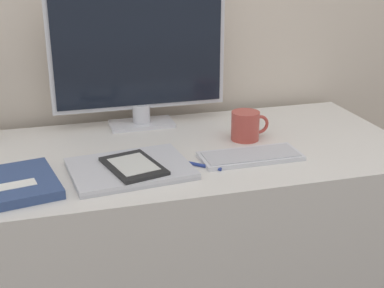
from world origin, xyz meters
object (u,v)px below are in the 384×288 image
object	(u,v)px
laptop	(130,169)
ereader	(133,166)
monitor	(139,56)
coffee_mug	(246,126)
notebook	(13,184)
pen	(198,165)
keyboard	(250,156)

from	to	relation	value
laptop	ereader	world-z (taller)	ereader
monitor	coffee_mug	world-z (taller)	monitor
notebook	pen	xyz separation A→B (m)	(0.47, 0.01, -0.01)
keyboard	ereader	world-z (taller)	ereader
notebook	pen	distance (m)	0.47
notebook	keyboard	bearing A→B (deg)	2.39
laptop	coffee_mug	world-z (taller)	coffee_mug
keyboard	pen	xyz separation A→B (m)	(-0.16, -0.01, -0.00)
ereader	coffee_mug	bearing A→B (deg)	23.46
monitor	notebook	world-z (taller)	monitor
coffee_mug	pen	size ratio (longest dim) A/B	1.12
ereader	pen	size ratio (longest dim) A/B	1.94
laptop	pen	bearing A→B (deg)	-4.62
monitor	keyboard	bearing A→B (deg)	-56.76
laptop	ereader	distance (m)	0.02
coffee_mug	pen	world-z (taller)	coffee_mug
keyboard	coffee_mug	xyz separation A→B (m)	(0.04, 0.15, 0.04)
keyboard	coffee_mug	bearing A→B (deg)	73.92
laptop	coffee_mug	bearing A→B (deg)	21.14
laptop	ereader	size ratio (longest dim) A/B	1.60
keyboard	laptop	distance (m)	0.34
monitor	laptop	distance (m)	0.44
monitor	laptop	size ratio (longest dim) A/B	1.70
monitor	notebook	size ratio (longest dim) A/B	2.14
keyboard	coffee_mug	world-z (taller)	coffee_mug
notebook	coffee_mug	world-z (taller)	coffee_mug
keyboard	monitor	bearing A→B (deg)	123.24
ereader	keyboard	bearing A→B (deg)	2.62
laptop	notebook	bearing A→B (deg)	-174.88
monitor	laptop	world-z (taller)	monitor
monitor	pen	world-z (taller)	monitor
pen	keyboard	bearing A→B (deg)	5.42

